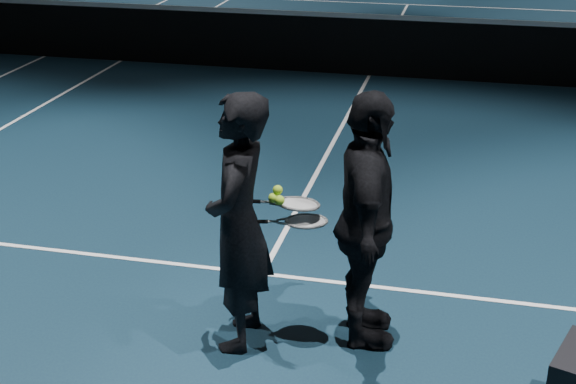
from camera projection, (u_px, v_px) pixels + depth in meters
name	position (u px, v px, depth m)	size (l,w,h in m)	color
floor	(369.00, 76.00, 12.27)	(36.00, 36.00, 0.00)	#0D1F31
court_lines	(369.00, 76.00, 12.27)	(10.98, 23.78, 0.01)	white
net_mesh	(370.00, 47.00, 12.09)	(12.80, 0.02, 0.86)	black
net_tape	(371.00, 16.00, 11.91)	(12.80, 0.03, 0.07)	white
player_a	(239.00, 224.00, 5.32)	(0.66, 0.43, 1.80)	black
player_b	(366.00, 222.00, 5.34)	(1.06, 0.44, 1.80)	black
racket_lower	(306.00, 221.00, 5.32)	(0.68, 0.22, 0.03)	black
racket_upper	(299.00, 204.00, 5.31)	(0.68, 0.22, 0.03)	black
tennis_balls	(277.00, 196.00, 5.25)	(0.12, 0.10, 0.12)	#9BCC2B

